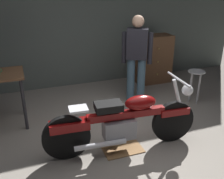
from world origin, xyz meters
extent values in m
plane|color=gray|center=(0.00, 0.00, 0.00)|extent=(12.00, 12.00, 0.00)
cube|color=#56605B|center=(0.00, 2.80, 1.55)|extent=(8.00, 0.12, 3.10)
cylinder|color=#2D2D33|center=(-1.37, 1.08, 0.43)|extent=(0.05, 0.05, 0.86)
cylinder|color=#2D2D33|center=(-1.37, 1.60, 0.43)|extent=(0.05, 0.05, 0.86)
cylinder|color=black|center=(0.65, -0.01, 0.32)|extent=(0.64, 0.12, 0.64)
cylinder|color=black|center=(-0.89, 0.11, 0.32)|extent=(0.64, 0.12, 0.64)
cube|color=maroon|center=(0.65, -0.01, 0.50)|extent=(0.45, 0.17, 0.10)
cube|color=maroon|center=(-0.84, 0.10, 0.50)|extent=(0.53, 0.22, 0.12)
cube|color=gray|center=(-0.17, 0.05, 0.34)|extent=(0.46, 0.27, 0.28)
cube|color=maroon|center=(-0.07, 0.04, 0.55)|extent=(1.10, 0.18, 0.10)
ellipsoid|color=maroon|center=(0.13, 0.03, 0.70)|extent=(0.46, 0.25, 0.20)
cube|color=black|center=(-0.32, 0.06, 0.70)|extent=(0.38, 0.27, 0.10)
cube|color=silver|center=(-0.72, 0.09, 0.72)|extent=(0.25, 0.22, 0.03)
cylinder|color=silver|center=(0.71, -0.02, 0.65)|extent=(0.27, 0.07, 0.68)
cylinder|color=silver|center=(0.67, -0.01, 0.98)|extent=(0.08, 0.60, 0.03)
sphere|color=silver|center=(0.83, -0.03, 0.80)|extent=(0.16, 0.16, 0.16)
cylinder|color=silver|center=(-0.48, -0.06, 0.22)|extent=(0.70, 0.12, 0.07)
cylinder|color=slate|center=(0.81, 1.38, 0.44)|extent=(0.15, 0.15, 0.88)
cylinder|color=slate|center=(0.64, 1.48, 0.44)|extent=(0.15, 0.15, 0.88)
cube|color=#26262D|center=(0.73, 1.43, 1.16)|extent=(0.44, 0.38, 0.56)
cylinder|color=#26262D|center=(0.93, 1.31, 1.08)|extent=(0.09, 0.09, 0.58)
cylinder|color=#26262D|center=(0.52, 1.55, 1.08)|extent=(0.09, 0.09, 0.58)
sphere|color=tan|center=(0.73, 1.43, 1.56)|extent=(0.22, 0.22, 0.22)
cylinder|color=#B2B2B7|center=(1.80, 1.02, 0.63)|extent=(0.32, 0.32, 0.02)
cylinder|color=#B2B2B7|center=(1.91, 1.02, 0.31)|extent=(0.02, 0.02, 0.62)
cylinder|color=#B2B2B7|center=(1.80, 1.13, 0.31)|extent=(0.02, 0.02, 0.62)
cylinder|color=#B2B2B7|center=(1.69, 1.02, 0.31)|extent=(0.02, 0.02, 0.62)
cylinder|color=#B2B2B7|center=(1.80, 0.91, 0.31)|extent=(0.02, 0.02, 0.62)
cube|color=brown|center=(1.56, 2.30, 0.55)|extent=(0.80, 0.44, 1.10)
sphere|color=tan|center=(1.56, 2.07, 0.85)|extent=(0.04, 0.04, 0.04)
sphere|color=tan|center=(1.56, 2.07, 0.55)|extent=(0.04, 0.04, 0.04)
sphere|color=tan|center=(1.56, 2.07, 0.25)|extent=(0.04, 0.04, 0.04)
cube|color=olive|center=(-0.12, 0.05, 0.01)|extent=(0.56, 0.40, 0.01)
torus|color=#3D7F4C|center=(-1.64, 1.31, 0.96)|extent=(0.06, 0.01, 0.06)
camera|label=1|loc=(-1.33, -2.83, 2.23)|focal=41.75mm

